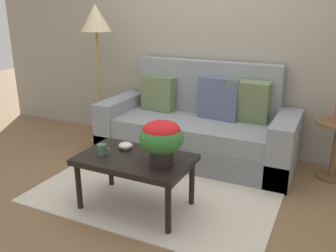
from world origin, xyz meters
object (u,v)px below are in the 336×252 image
(couch, at_px, (198,129))
(floor_lamp, at_px, (96,28))
(side_table, at_px, (336,140))
(coffee_mug, at_px, (102,150))
(coffee_table, at_px, (135,163))
(snack_bowl, at_px, (126,146))
(potted_plant, at_px, (162,137))

(couch, xyz_separation_m, floor_lamp, (-1.31, -0.03, 1.09))
(couch, distance_m, side_table, 1.43)
(side_table, bearing_deg, coffee_mug, -141.45)
(coffee_table, height_order, side_table, side_table)
(coffee_table, distance_m, side_table, 2.02)
(snack_bowl, bearing_deg, coffee_table, -34.93)
(side_table, bearing_deg, potted_plant, -132.80)
(snack_bowl, bearing_deg, coffee_mug, -119.67)
(couch, bearing_deg, snack_bowl, -101.99)
(coffee_table, height_order, snack_bowl, snack_bowl)
(side_table, bearing_deg, coffee_table, -138.46)
(floor_lamp, distance_m, snack_bowl, 1.80)
(coffee_mug, bearing_deg, potted_plant, 7.07)
(potted_plant, bearing_deg, snack_bowl, 162.96)
(coffee_table, bearing_deg, side_table, 41.54)
(side_table, height_order, potted_plant, potted_plant)
(couch, relative_size, coffee_mug, 17.61)
(side_table, height_order, coffee_mug, side_table)
(coffee_table, xyz_separation_m, floor_lamp, (-1.22, 1.23, 1.01))
(couch, bearing_deg, potted_plant, -82.20)
(coffee_table, height_order, potted_plant, potted_plant)
(coffee_table, bearing_deg, snack_bowl, 145.07)
(snack_bowl, bearing_deg, couch, 78.01)
(side_table, relative_size, floor_lamp, 0.35)
(potted_plant, bearing_deg, coffee_table, 176.51)
(potted_plant, bearing_deg, floor_lamp, 139.96)
(couch, height_order, side_table, couch)
(coffee_mug, bearing_deg, side_table, 38.55)
(couch, height_order, coffee_mug, couch)
(coffee_mug, bearing_deg, floor_lamp, 126.01)
(floor_lamp, height_order, potted_plant, floor_lamp)
(couch, relative_size, side_table, 3.62)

